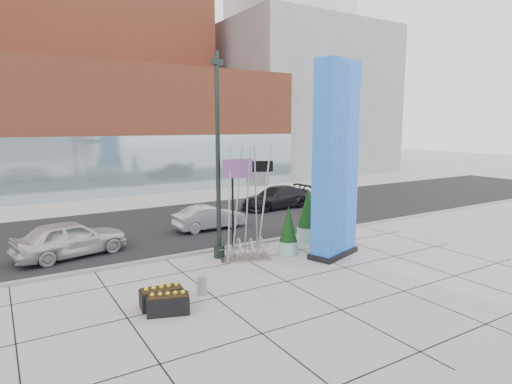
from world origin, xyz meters
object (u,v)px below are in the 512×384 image
public_art_sculpture (245,229)px  concrete_bollard (202,285)px  overhead_street_sign (246,173)px  car_white_west (71,239)px  car_silver_mid (210,218)px  lamp_post (218,177)px  blue_pylon (336,164)px

public_art_sculpture → concrete_bollard: (-3.34, -2.75, -0.99)m
public_art_sculpture → overhead_street_sign: public_art_sculpture is taller
concrete_bollard → car_white_west: size_ratio=0.14×
public_art_sculpture → car_white_west: (-6.54, 4.33, -0.50)m
car_white_west → car_silver_mid: bearing=-91.8°
lamp_post → overhead_street_sign: 1.84m
blue_pylon → public_art_sculpture: bearing=136.3°
lamp_post → public_art_sculpture: lamp_post is taller
overhead_street_sign → car_white_west: overhead_street_sign is taller
lamp_post → concrete_bollard: (-2.41, -3.46, -3.32)m
car_silver_mid → car_white_west: bearing=97.9°
public_art_sculpture → car_silver_mid: bearing=99.0°
blue_pylon → car_white_west: size_ratio=1.78×
concrete_bollard → car_white_west: (-3.20, 7.07, 0.49)m
overhead_street_sign → car_silver_mid: size_ratio=1.04×
public_art_sculpture → concrete_bollard: bearing=-121.9°
lamp_post → overhead_street_sign: bearing=18.7°
car_white_west → car_silver_mid: car_white_west is taller
lamp_post → concrete_bollard: lamp_post is taller
blue_pylon → overhead_street_sign: 4.17m
concrete_bollard → overhead_street_sign: 6.68m
public_art_sculpture → car_white_west: bearing=165.2°
public_art_sculpture → blue_pylon: bearing=-6.7°
concrete_bollard → car_silver_mid: size_ratio=0.16×
public_art_sculpture → concrete_bollard: size_ratio=7.63×
car_white_west → car_silver_mid: size_ratio=1.19×
lamp_post → public_art_sculpture: 2.61m
public_art_sculpture → lamp_post: bearing=161.1°
car_silver_mid → blue_pylon: bearing=-162.9°
concrete_bollard → car_white_west: bearing=114.3°
overhead_street_sign → car_silver_mid: 5.31m
concrete_bollard → blue_pylon: bearing=8.3°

